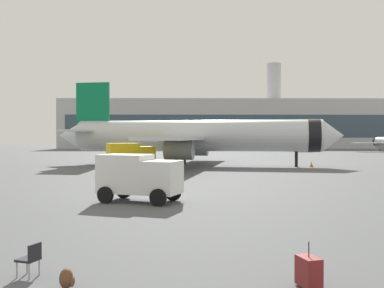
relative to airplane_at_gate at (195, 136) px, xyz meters
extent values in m
cylinder|color=silver|center=(0.23, -0.05, 0.04)|extent=(30.17, 9.57, 3.80)
cone|color=silver|center=(16.12, -3.20, 0.04)|extent=(3.06, 4.01, 3.61)
cone|color=silver|center=(-16.05, 3.19, 0.04)|extent=(3.80, 3.98, 3.42)
cylinder|color=black|center=(13.96, -2.77, 0.04)|extent=(2.13, 4.07, 3.88)
cube|color=silver|center=(0.81, 8.00, -0.26)|extent=(7.82, 16.63, 0.36)
cube|color=silver|center=(-2.31, -7.70, -0.26)|extent=(7.82, 16.63, 0.36)
cylinder|color=gray|center=(0.32, 5.54, -1.56)|extent=(3.57, 2.78, 2.20)
cylinder|color=gray|center=(-1.82, -5.25, -1.56)|extent=(3.57, 2.78, 2.20)
cube|color=#0C7247|center=(-13.01, 2.58, 3.64)|extent=(4.39, 1.21, 6.40)
cube|color=silver|center=(-12.88, 5.82, 0.64)|extent=(3.72, 6.39, 0.24)
cube|color=silver|center=(-14.13, -0.46, 0.64)|extent=(3.72, 6.39, 0.24)
cylinder|color=black|center=(12.00, -2.38, -2.76)|extent=(0.36, 0.36, 1.80)
cylinder|color=black|center=(-1.27, 2.70, -2.76)|extent=(0.44, 0.44, 1.80)
cylinder|color=black|center=(-2.20, -2.01, -2.76)|extent=(0.44, 0.44, 1.80)
cone|color=silver|center=(48.22, 61.07, -1.36)|extent=(2.25, 1.50, 2.24)
cylinder|color=black|center=(48.23, 59.71, -1.36)|extent=(2.41, 0.88, 2.41)
cube|color=silver|center=(43.29, 50.37, -1.54)|extent=(9.95, 3.02, 0.22)
cylinder|color=gray|center=(44.84, 50.38, -2.35)|extent=(1.37, 1.99, 1.37)
cylinder|color=black|center=(48.23, 58.46, -3.10)|extent=(0.22, 0.22, 1.12)
cube|color=yellow|center=(-5.38, -7.62, -2.14)|extent=(2.35, 2.65, 2.04)
cube|color=#1E232D|center=(-4.71, -7.37, -1.66)|extent=(0.78, 1.88, 0.84)
cube|color=yellow|center=(-7.62, -8.48, -1.96)|extent=(3.70, 3.17, 2.40)
cylinder|color=black|center=(-5.68, -6.50, -3.21)|extent=(0.92, 0.53, 0.90)
cylinder|color=black|center=(-4.86, -8.65, -3.21)|extent=(0.92, 0.53, 0.90)
cylinder|color=black|center=(-8.82, -7.70, -3.21)|extent=(0.92, 0.53, 0.90)
cylinder|color=black|center=(-8.00, -9.85, -3.21)|extent=(0.92, 0.53, 0.90)
cube|color=white|center=(-2.35, -31.36, -2.27)|extent=(2.34, 2.48, 1.78)
cube|color=#1E232D|center=(-1.64, -31.62, -1.85)|extent=(0.69, 1.72, 0.74)
cube|color=white|center=(-4.41, -30.61, -2.11)|extent=(3.17, 2.78, 2.10)
cylinder|color=black|center=(-1.78, -30.45, -3.21)|extent=(0.92, 0.52, 0.90)
cylinder|color=black|center=(-2.50, -32.42, -3.21)|extent=(0.92, 0.52, 0.90)
cylinder|color=black|center=(-4.67, -29.39, -3.21)|extent=(0.92, 0.52, 0.90)
cylinder|color=black|center=(-5.39, -31.37, -3.21)|extent=(0.92, 0.52, 0.90)
cube|color=#F2590C|center=(13.73, -2.64, -3.64)|extent=(0.44, 0.44, 0.04)
cone|color=#F2590C|center=(13.73, -2.64, -3.31)|extent=(0.36, 0.36, 0.62)
cylinder|color=white|center=(13.73, -2.64, -3.28)|extent=(0.23, 0.23, 0.10)
cube|color=#F2590C|center=(-3.71, 7.39, -3.64)|extent=(0.44, 0.44, 0.04)
cone|color=#F2590C|center=(-3.71, 7.39, -3.27)|extent=(0.36, 0.36, 0.69)
cylinder|color=white|center=(-3.71, 7.39, -3.24)|extent=(0.23, 0.23, 0.10)
cube|color=maroon|center=(1.84, -45.03, -3.27)|extent=(0.55, 0.72, 0.70)
cylinder|color=black|center=(1.84, -45.03, -2.74)|extent=(0.02, 0.02, 0.36)
cylinder|color=black|center=(1.78, -44.81, -3.62)|extent=(0.09, 0.05, 0.08)
ellipsoid|color=brown|center=(-3.89, -44.99, -3.42)|extent=(0.32, 0.40, 0.48)
ellipsoid|color=brown|center=(-3.75, -44.99, -3.49)|extent=(0.12, 0.28, 0.24)
cube|color=black|center=(-5.10, -44.06, -3.22)|extent=(0.62, 0.62, 0.06)
cube|color=black|center=(-4.91, -44.13, -3.00)|extent=(0.21, 0.47, 0.40)
cylinder|color=#999EA5|center=(-5.35, -44.17, -3.44)|extent=(0.04, 0.04, 0.44)
cylinder|color=#999EA5|center=(-5.22, -43.81, -3.44)|extent=(0.04, 0.04, 0.44)
cylinder|color=#999EA5|center=(-4.99, -44.31, -3.44)|extent=(0.04, 0.04, 0.44)
cylinder|color=#999EA5|center=(-4.86, -43.95, -3.44)|extent=(0.04, 0.04, 0.44)
cube|color=#B2B2B7|center=(11.87, 87.99, 3.76)|extent=(101.48, 22.73, 14.82)
cube|color=#334756|center=(11.87, 76.58, 3.01)|extent=(96.41, 0.10, 6.67)
cylinder|color=#B2B2B7|center=(26.95, 87.99, 17.17)|extent=(4.40, 4.40, 12.00)
camera|label=1|loc=(-1.07, -55.61, -0.07)|focal=42.34mm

